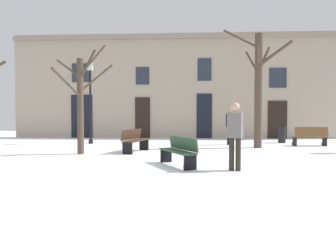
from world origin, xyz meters
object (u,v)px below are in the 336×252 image
object	(u,v)px
bench_facing_shops	(310,136)
person_near_bench	(235,132)
tree_right_of_center	(81,100)
bench_back_to_back_left	(135,140)
litter_bin	(282,134)
tree_near_facade	(259,85)
bench_near_center_tree	(179,151)
person_strolling	(230,124)
streetlamp	(90,94)

from	to	relation	value
bench_facing_shops	person_near_bench	bearing A→B (deg)	53.32
tree_right_of_center	bench_back_to_back_left	distance (m)	2.59
tree_right_of_center	litter_bin	bearing A→B (deg)	30.69
tree_near_facade	person_near_bench	xyz separation A→B (m)	(-1.90, -5.98, -1.77)
bench_near_center_tree	person_near_bench	world-z (taller)	person_near_bench
tree_right_of_center	bench_back_to_back_left	world-z (taller)	tree_right_of_center
person_strolling	person_near_bench	distance (m)	7.34
tree_right_of_center	person_near_bench	size ratio (longest dim) A/B	2.13
litter_bin	person_near_bench	size ratio (longest dim) A/B	0.49
litter_bin	bench_near_center_tree	distance (m)	9.37
tree_near_facade	bench_back_to_back_left	distance (m)	6.06
person_near_bench	bench_near_center_tree	bearing A→B (deg)	178.85
tree_near_facade	bench_back_to_back_left	size ratio (longest dim) A/B	3.18
streetlamp	person_near_bench	xyz separation A→B (m)	(6.17, -7.50, -1.49)
tree_right_of_center	bench_back_to_back_left	size ratio (longest dim) A/B	2.26
person_strolling	person_near_bench	world-z (taller)	person_near_bench
streetlamp	person_near_bench	world-z (taller)	streetlamp
tree_right_of_center	bench_near_center_tree	distance (m)	4.77
litter_bin	person_near_bench	world-z (taller)	person_near_bench
bench_near_center_tree	streetlamp	bearing A→B (deg)	-173.20
person_near_bench	litter_bin	bearing A→B (deg)	90.89
bench_facing_shops	person_strolling	distance (m)	3.75
streetlamp	bench_back_to_back_left	size ratio (longest dim) A/B	2.41
streetlamp	litter_bin	xyz separation A→B (m)	(9.85, 1.02, -2.06)
bench_back_to_back_left	litter_bin	bearing A→B (deg)	-40.66
bench_near_center_tree	bench_back_to_back_left	world-z (taller)	bench_back_to_back_left
bench_near_center_tree	person_strolling	bearing A→B (deg)	132.70
bench_back_to_back_left	person_near_bench	size ratio (longest dim) A/B	0.94
tree_near_facade	bench_back_to_back_left	world-z (taller)	tree_near_facade
bench_facing_shops	bench_back_to_back_left	world-z (taller)	bench_back_to_back_left
bench_back_to_back_left	bench_facing_shops	bearing A→B (deg)	-53.19
person_strolling	person_near_bench	xyz separation A→B (m)	(-0.83, -7.29, 0.01)
bench_near_center_tree	bench_back_to_back_left	size ratio (longest dim) A/B	1.01
tree_near_facade	person_strolling	world-z (taller)	tree_near_facade
bench_facing_shops	person_near_bench	world-z (taller)	person_near_bench
litter_bin	person_strolling	distance (m)	3.15
streetlamp	bench_facing_shops	size ratio (longest dim) A/B	2.60
bench_facing_shops	person_strolling	size ratio (longest dim) A/B	0.88
bench_facing_shops	bench_back_to_back_left	xyz separation A→B (m)	(-7.86, -2.89, 0.01)
bench_back_to_back_left	person_near_bench	bearing A→B (deg)	-123.59
streetlamp	bench_near_center_tree	xyz separation A→B (m)	(4.66, -6.79, -2.07)
litter_bin	bench_facing_shops	world-z (taller)	bench_facing_shops
bench_near_center_tree	person_strolling	size ratio (longest dim) A/B	0.95
tree_right_of_center	streetlamp	bearing A→B (deg)	102.16
bench_facing_shops	litter_bin	bearing A→B (deg)	-65.77
tree_right_of_center	person_strolling	world-z (taller)	tree_right_of_center
bench_back_to_back_left	person_strolling	distance (m)	5.33
tree_right_of_center	litter_bin	size ratio (longest dim) A/B	4.31
tree_right_of_center	tree_near_facade	size ratio (longest dim) A/B	0.71
tree_right_of_center	streetlamp	size ratio (longest dim) A/B	0.94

